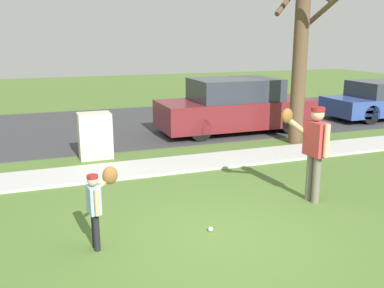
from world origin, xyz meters
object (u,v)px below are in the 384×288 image
Objects in this scene: person_child at (98,198)px; baseball at (210,229)px; street_tree_near at (301,41)px; utility_cabinet at (95,136)px; parked_suv_maroon at (235,106)px; person_adult at (313,144)px.

baseball is (1.64, -0.09, -0.69)m from person_child.
person_child is 7.65m from street_tree_near.
street_tree_near is (4.36, 4.36, 2.74)m from baseball.
street_tree_near is (5.42, -0.38, 2.22)m from utility_cabinet.
parked_suv_maroon reaches higher than baseball.
person_adult is 0.36× the size of parked_suv_maroon.
parked_suv_maroon is (1.24, 5.72, -0.28)m from person_adult.
person_child is at bearing -0.27° from person_adult.
utility_cabinet is 0.24× the size of parked_suv_maroon.
baseball is 0.01× the size of street_tree_near.
person_adult is 0.33× the size of street_tree_near.
person_adult is 5.31m from utility_cabinet.
person_adult is 1.53× the size of person_child.
person_adult reaches higher than utility_cabinet.
parked_suv_maroon reaches higher than utility_cabinet.
utility_cabinet is at bearing 18.87° from parked_suv_maroon.
utility_cabinet is at bearing 102.65° from baseball.
parked_suv_maroon is at bearing 117.14° from street_tree_near.
parked_suv_maroon is at bearing 43.74° from person_child.
parked_suv_maroon is (3.39, 6.26, 0.75)m from baseball.
baseball is at bearing -77.35° from utility_cabinet.
street_tree_near reaches higher than parked_suv_maroon.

